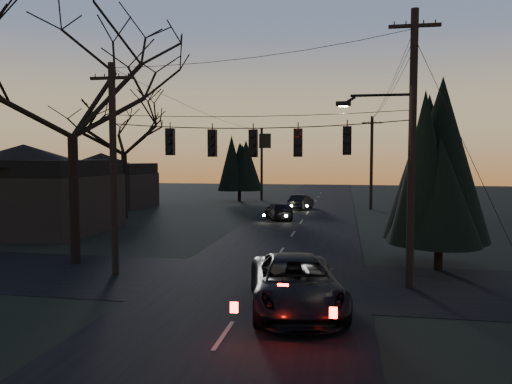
% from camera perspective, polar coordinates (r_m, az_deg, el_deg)
% --- Properties ---
extents(main_road, '(8.00, 120.00, 0.02)m').
position_cam_1_polar(main_road, '(29.21, 3.85, -5.40)').
color(main_road, black).
rests_on(main_road, ground).
extents(cross_road, '(60.00, 7.00, 0.02)m').
position_cam_1_polar(cross_road, '(19.50, 0.57, -10.13)').
color(cross_road, black).
rests_on(cross_road, ground).
extents(utility_pole_right, '(5.00, 0.30, 10.00)m').
position_cam_1_polar(utility_pole_right, '(19.39, 17.09, -10.41)').
color(utility_pole_right, black).
rests_on(utility_pole_right, ground).
extents(utility_pole_left, '(1.80, 0.30, 8.50)m').
position_cam_1_polar(utility_pole_left, '(21.31, -15.76, -9.08)').
color(utility_pole_left, black).
rests_on(utility_pole_left, ground).
extents(utility_pole_far_r, '(1.80, 0.30, 8.50)m').
position_cam_1_polar(utility_pole_far_r, '(46.96, 12.98, -1.96)').
color(utility_pole_far_r, black).
rests_on(utility_pole_far_r, ground).
extents(utility_pole_far_l, '(0.30, 0.30, 8.00)m').
position_cam_1_polar(utility_pole_far_l, '(55.62, 0.65, -0.95)').
color(utility_pole_far_l, black).
rests_on(utility_pole_far_l, ground).
extents(span_signal_assembly, '(11.50, 0.44, 1.48)m').
position_cam_1_polar(span_signal_assembly, '(18.97, -0.14, 5.71)').
color(span_signal_assembly, black).
rests_on(span_signal_assembly, ground).
extents(bare_tree_left, '(11.17, 11.17, 11.34)m').
position_cam_1_polar(bare_tree_left, '(23.86, -20.36, 11.36)').
color(bare_tree_left, black).
rests_on(bare_tree_left, ground).
extents(evergreen_right, '(4.09, 4.09, 7.37)m').
position_cam_1_polar(evergreen_right, '(22.24, 20.34, 2.48)').
color(evergreen_right, black).
rests_on(evergreen_right, ground).
extents(bare_tree_dist, '(7.72, 7.72, 9.97)m').
position_cam_1_polar(bare_tree_dist, '(40.25, -14.91, 6.97)').
color(bare_tree_dist, black).
rests_on(bare_tree_dist, ground).
extents(evergreen_dist, '(3.66, 3.66, 6.29)m').
position_cam_1_polar(evergreen_dist, '(54.34, -1.91, 2.88)').
color(evergreen_dist, black).
rests_on(evergreen_dist, ground).
extents(house_left_near, '(10.00, 8.00, 5.60)m').
position_cam_1_polar(house_left_near, '(35.08, -24.92, 0.39)').
color(house_left_near, black).
rests_on(house_left_near, ground).
extents(house_left_far, '(9.00, 7.00, 5.20)m').
position_cam_1_polar(house_left_far, '(50.34, -17.24, 1.32)').
color(house_left_far, black).
rests_on(house_left_far, ground).
extents(suv_near, '(3.80, 6.28, 1.63)m').
position_cam_1_polar(suv_near, '(15.84, 4.51, -10.45)').
color(suv_near, black).
rests_on(suv_near, ground).
extents(sedan_oncoming_a, '(2.84, 4.30, 1.36)m').
position_cam_1_polar(sedan_oncoming_a, '(38.29, 2.58, -2.16)').
color(sedan_oncoming_a, black).
rests_on(sedan_oncoming_a, ground).
extents(sedan_oncoming_b, '(2.16, 4.24, 1.33)m').
position_cam_1_polar(sedan_oncoming_b, '(45.98, 5.19, -1.16)').
color(sedan_oncoming_b, black).
rests_on(sedan_oncoming_b, ground).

